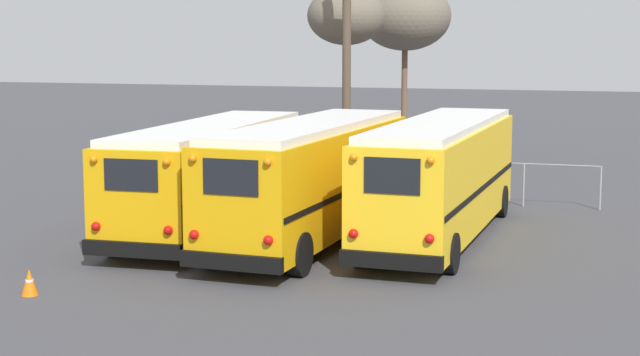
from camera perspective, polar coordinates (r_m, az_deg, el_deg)
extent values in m
plane|color=#424247|center=(27.40, 0.22, -3.27)|extent=(160.00, 160.00, 0.00)
cube|color=#E5A00C|center=(27.92, -6.31, 0.19)|extent=(2.98, 10.43, 2.50)
cube|color=white|center=(27.77, -6.35, 2.95)|extent=(2.76, 10.01, 0.20)
cube|color=black|center=(23.41, -10.86, -4.11)|extent=(2.51, 0.33, 0.36)
cube|color=black|center=(23.13, -10.95, 0.17)|extent=(1.35, 0.10, 0.75)
sphere|color=red|center=(23.71, -12.91, -2.76)|extent=(0.22, 0.22, 0.22)
sphere|color=orange|center=(23.46, -13.04, 1.07)|extent=(0.18, 0.18, 0.18)
sphere|color=red|center=(22.92, -8.83, -3.02)|extent=(0.22, 0.22, 0.22)
sphere|color=orange|center=(22.67, -8.92, 0.94)|extent=(0.18, 0.18, 0.18)
cube|color=black|center=(28.42, -8.64, -0.10)|extent=(0.54, 10.10, 0.14)
cube|color=black|center=(27.53, -3.90, -0.29)|extent=(0.54, 10.10, 0.14)
cylinder|color=black|center=(32.06, -5.71, -0.78)|extent=(0.33, 0.97, 0.95)
cylinder|color=black|center=(31.33, -1.78, -0.95)|extent=(0.33, 0.97, 0.95)
cylinder|color=black|center=(25.09, -11.90, -3.40)|extent=(0.33, 0.97, 0.95)
cylinder|color=black|center=(24.16, -7.02, -3.73)|extent=(0.33, 0.97, 0.95)
cube|color=#E5A00C|center=(26.16, -0.45, -0.06)|extent=(2.79, 10.27, 2.66)
cube|color=white|center=(25.99, -0.45, 3.06)|extent=(2.58, 9.85, 0.20)
cube|color=black|center=(21.71, -5.20, -4.88)|extent=(2.44, 0.30, 0.36)
cube|color=black|center=(21.39, -5.23, 0.05)|extent=(1.31, 0.08, 0.80)
sphere|color=red|center=(21.98, -7.34, -3.29)|extent=(0.22, 0.22, 0.22)
sphere|color=orange|center=(21.70, -7.42, 1.14)|extent=(0.18, 0.18, 0.18)
sphere|color=red|center=(21.23, -3.03, -3.64)|extent=(0.22, 0.22, 0.22)
sphere|color=orange|center=(20.95, -3.07, 0.94)|extent=(0.18, 0.18, 0.18)
cube|color=black|center=(26.63, -2.88, -0.36)|extent=(0.42, 9.97, 0.14)
cube|color=black|center=(25.79, 2.06, -0.63)|extent=(0.42, 9.97, 0.14)
cylinder|color=black|center=(30.23, 0.08, -1.21)|extent=(0.32, 1.04, 1.03)
cylinder|color=black|center=(29.56, 4.15, -1.44)|extent=(0.32, 1.04, 1.03)
cylinder|color=black|center=(23.37, -6.28, -4.03)|extent=(0.32, 1.04, 1.03)
cylinder|color=black|center=(22.49, -1.16, -4.46)|extent=(0.32, 1.04, 1.03)
cube|color=yellow|center=(26.68, 7.05, 0.02)|extent=(2.54, 10.41, 2.69)
cube|color=white|center=(26.52, 7.10, 3.11)|extent=(2.35, 9.99, 0.20)
cube|color=black|center=(21.89, 4.14, -4.82)|extent=(2.37, 0.25, 0.36)
cube|color=black|center=(21.57, 4.21, 0.12)|extent=(1.27, 0.06, 0.81)
sphere|color=red|center=(22.00, 1.96, -3.25)|extent=(0.22, 0.22, 0.22)
sphere|color=orange|center=(21.72, 1.98, 1.22)|extent=(0.18, 0.18, 0.18)
sphere|color=red|center=(21.56, 6.39, -3.53)|extent=(0.22, 0.22, 0.22)
sphere|color=orange|center=(21.28, 6.46, 1.03)|extent=(0.18, 0.18, 0.18)
cube|color=black|center=(26.97, 4.61, -0.29)|extent=(0.25, 10.15, 0.14)
cube|color=black|center=(26.49, 9.52, -0.53)|extent=(0.25, 10.15, 0.14)
cylinder|color=black|center=(30.83, 6.55, -1.14)|extent=(0.30, 0.97, 0.97)
cylinder|color=black|center=(30.45, 10.52, -1.34)|extent=(0.30, 0.97, 0.97)
cylinder|color=black|center=(23.44, 2.43, -4.03)|extent=(0.30, 0.97, 0.97)
cylinder|color=black|center=(22.94, 7.62, -4.37)|extent=(0.30, 0.97, 0.97)
cylinder|color=brown|center=(36.81, 1.56, 6.86)|extent=(0.33, 0.33, 9.21)
cylinder|color=#473323|center=(40.45, 1.52, 4.31)|extent=(0.31, 0.31, 5.46)
ellipsoid|color=#6B6051|center=(40.37, 1.54, 9.42)|extent=(3.18, 3.18, 2.39)
cylinder|color=brown|center=(45.48, 4.92, 4.59)|extent=(0.27, 0.27, 5.28)
ellipsoid|color=#6B6051|center=(45.40, 4.98, 9.37)|extent=(4.18, 4.18, 3.14)
cylinder|color=#939399|center=(35.73, -7.78, 0.46)|extent=(0.06, 0.06, 1.40)
cylinder|color=#939399|center=(34.77, -4.20, 0.31)|extent=(0.06, 0.06, 1.40)
cylinder|color=#939399|center=(33.95, -0.43, 0.14)|extent=(0.06, 0.06, 1.40)
cylinder|color=#939399|center=(33.29, 3.51, -0.04)|extent=(0.06, 0.06, 1.40)
cylinder|color=#939399|center=(32.79, 7.58, -0.22)|extent=(0.06, 0.06, 1.40)
cylinder|color=#939399|center=(32.46, 11.76, -0.40)|extent=(0.06, 0.06, 1.40)
cylinder|color=#939399|center=(32.30, 16.01, -0.59)|extent=(0.06, 0.06, 1.40)
cylinder|color=#939399|center=(33.20, 3.52, 1.16)|extent=(14.43, 0.04, 0.04)
cone|color=orange|center=(21.81, -16.55, -5.82)|extent=(0.36, 0.36, 0.57)
cylinder|color=white|center=(21.80, -16.55, -5.75)|extent=(0.17, 0.17, 0.06)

